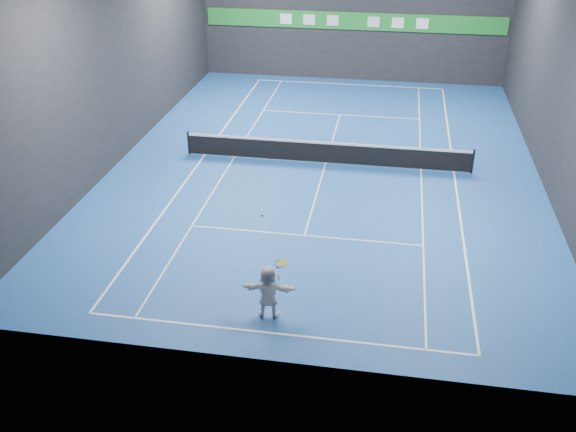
% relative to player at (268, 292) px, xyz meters
% --- Properties ---
extents(ground, '(26.00, 26.00, 0.00)m').
position_rel_player_xyz_m(ground, '(0.35, 11.12, -0.83)').
color(ground, '#1C4D9B').
rests_on(ground, ground).
extents(wall_back, '(18.00, 0.10, 9.00)m').
position_rel_player_xyz_m(wall_back, '(0.35, 24.12, 3.67)').
color(wall_back, black).
rests_on(wall_back, ground).
extents(wall_front, '(18.00, 0.10, 9.00)m').
position_rel_player_xyz_m(wall_front, '(0.35, -1.88, 3.67)').
color(wall_front, black).
rests_on(wall_front, ground).
extents(wall_left, '(0.10, 26.00, 9.00)m').
position_rel_player_xyz_m(wall_left, '(-8.65, 11.12, 3.67)').
color(wall_left, black).
rests_on(wall_left, ground).
extents(wall_right, '(0.10, 26.00, 9.00)m').
position_rel_player_xyz_m(wall_right, '(9.35, 11.12, 3.67)').
color(wall_right, black).
rests_on(wall_right, ground).
extents(baseline_near, '(10.98, 0.08, 0.01)m').
position_rel_player_xyz_m(baseline_near, '(0.35, -0.77, -0.82)').
color(baseline_near, white).
rests_on(baseline_near, ground).
extents(baseline_far, '(10.98, 0.08, 0.01)m').
position_rel_player_xyz_m(baseline_far, '(0.35, 23.01, -0.82)').
color(baseline_far, white).
rests_on(baseline_far, ground).
extents(sideline_doubles_left, '(0.08, 23.78, 0.01)m').
position_rel_player_xyz_m(sideline_doubles_left, '(-5.14, 11.12, -0.82)').
color(sideline_doubles_left, white).
rests_on(sideline_doubles_left, ground).
extents(sideline_doubles_right, '(0.08, 23.78, 0.01)m').
position_rel_player_xyz_m(sideline_doubles_right, '(5.84, 11.12, -0.82)').
color(sideline_doubles_right, white).
rests_on(sideline_doubles_right, ground).
extents(sideline_singles_left, '(0.06, 23.78, 0.01)m').
position_rel_player_xyz_m(sideline_singles_left, '(-3.76, 11.12, -0.82)').
color(sideline_singles_left, white).
rests_on(sideline_singles_left, ground).
extents(sideline_singles_right, '(0.06, 23.78, 0.01)m').
position_rel_player_xyz_m(sideline_singles_right, '(4.46, 11.12, -0.82)').
color(sideline_singles_right, white).
rests_on(sideline_singles_right, ground).
extents(service_line_near, '(8.23, 0.06, 0.01)m').
position_rel_player_xyz_m(service_line_near, '(0.35, 4.72, -0.82)').
color(service_line_near, white).
rests_on(service_line_near, ground).
extents(service_line_far, '(8.23, 0.06, 0.01)m').
position_rel_player_xyz_m(service_line_far, '(0.35, 17.52, -0.82)').
color(service_line_far, white).
rests_on(service_line_far, ground).
extents(center_service_line, '(0.06, 12.80, 0.01)m').
position_rel_player_xyz_m(center_service_line, '(0.35, 11.12, -0.82)').
color(center_service_line, white).
rests_on(center_service_line, ground).
extents(player, '(1.56, 0.57, 1.65)m').
position_rel_player_xyz_m(player, '(0.00, 0.00, 0.00)').
color(player, silver).
rests_on(player, ground).
extents(tennis_ball, '(0.07, 0.07, 0.07)m').
position_rel_player_xyz_m(tennis_ball, '(-0.17, 0.16, 2.35)').
color(tennis_ball, yellow).
rests_on(tennis_ball, player).
extents(tennis_net, '(12.50, 0.10, 1.07)m').
position_rel_player_xyz_m(tennis_net, '(0.35, 11.12, -0.29)').
color(tennis_net, black).
rests_on(tennis_net, ground).
extents(sponsor_banner, '(17.64, 0.11, 1.00)m').
position_rel_player_xyz_m(sponsor_banner, '(0.35, 24.06, 2.67)').
color(sponsor_banner, '#1E8A2B').
rests_on(sponsor_banner, wall_back).
extents(tennis_racket, '(0.50, 0.42, 0.72)m').
position_rel_player_xyz_m(tennis_racket, '(0.32, 0.05, 0.89)').
color(tennis_racket, '#B32013').
rests_on(tennis_racket, player).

